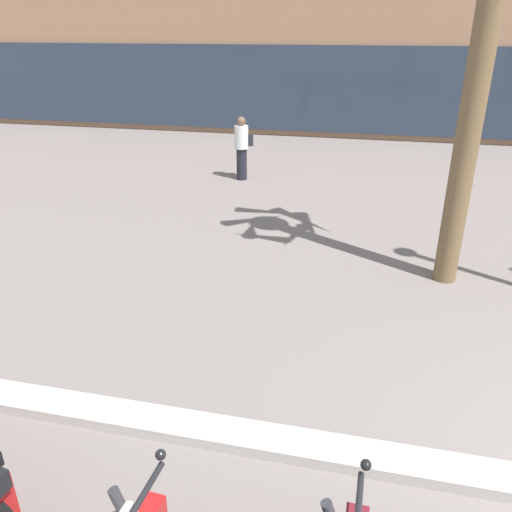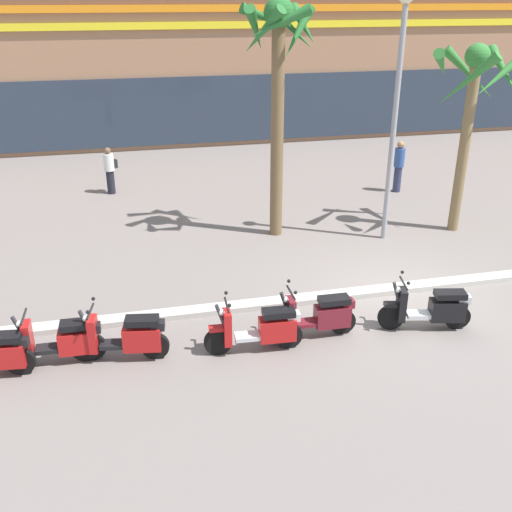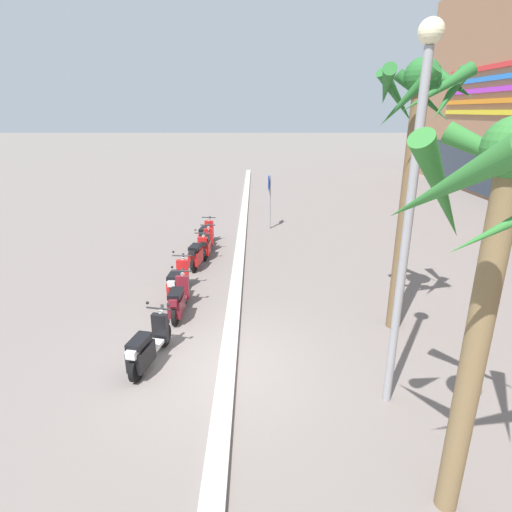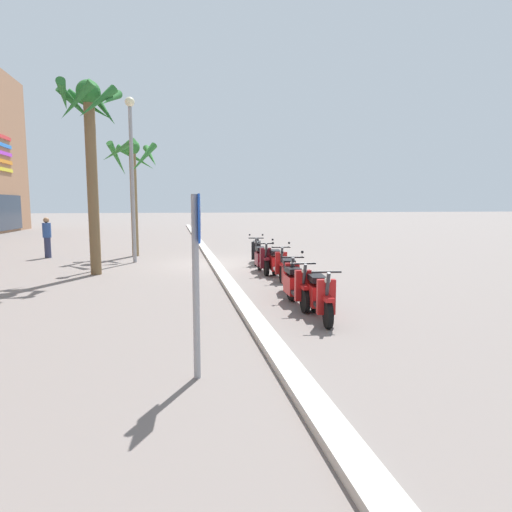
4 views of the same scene
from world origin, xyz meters
TOP-DOWN VIEW (x-y plane):
  - ground_plane at (0.00, 0.00)m, footprint 200.00×200.00m
  - curb_strip at (0.00, 0.25)m, footprint 60.00×0.36m
  - scooter_red_lead_nearest at (-7.06, -0.96)m, footprint 1.77×0.56m
  - scooter_red_far_back at (-5.93, -1.12)m, footprint 1.78×0.64m
  - scooter_red_second_in_line at (-3.49, -1.38)m, footprint 1.86×0.56m
  - scooter_maroon_tail_end at (-2.29, -1.15)m, footprint 1.77×0.56m
  - scooter_black_gap_after_mid at (-0.01, -1.40)m, footprint 1.82×0.70m
  - palm_tree_near_sign at (-1.70, 4.24)m, footprint 1.97×1.99m
  - palm_tree_mid_walkway at (3.29, 3.39)m, footprint 2.44×2.47m
  - pedestrian_strolling_near_curb at (-6.15, 9.00)m, footprint 0.45×0.38m
  - pedestrian_window_shopping at (3.26, 7.01)m, footprint 0.34×0.34m
  - street_lamp at (1.09, 3.25)m, footprint 0.36×0.36m

SIDE VIEW (x-z plane):
  - ground_plane at x=0.00m, z-range 0.00..0.00m
  - curb_strip at x=0.00m, z-range 0.00..0.12m
  - scooter_red_lead_nearest at x=-7.06m, z-range -0.08..0.97m
  - scooter_maroon_tail_end at x=-2.29m, z-range -0.14..1.04m
  - scooter_black_gap_after_mid at x=-0.01m, z-range -0.14..1.04m
  - scooter_red_second_in_line at x=-3.49m, z-range -0.14..1.04m
  - scooter_red_far_back at x=-5.93m, z-range -0.13..1.05m
  - pedestrian_strolling_near_curb at x=-6.15m, z-range 0.04..1.60m
  - pedestrian_window_shopping at x=3.26m, z-range 0.05..1.77m
  - palm_tree_mid_walkway at x=3.29m, z-range 1.30..6.32m
  - street_lamp at x=1.09m, z-range 0.72..6.99m
  - palm_tree_near_sign at x=-1.70m, z-range 1.55..7.64m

